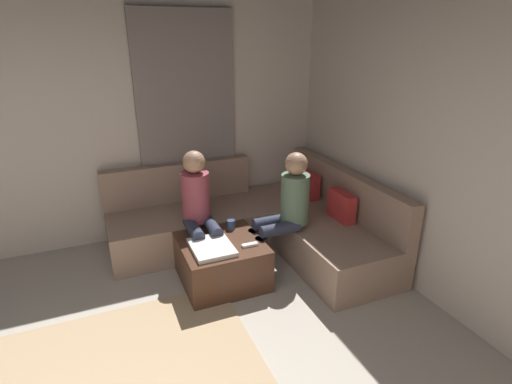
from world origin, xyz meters
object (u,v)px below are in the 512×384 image
object	(u,v)px
sectional_couch	(261,223)
coffee_mug	(231,225)
game_remote	(250,245)
ottoman	(222,261)
person_on_couch_back	(286,207)
person_on_couch_side	(199,207)

from	to	relation	value
sectional_couch	coffee_mug	distance (m)	0.55
game_remote	ottoman	bearing A→B (deg)	-129.29
coffee_mug	person_on_couch_back	size ratio (longest dim) A/B	0.08
person_on_couch_back	person_on_couch_side	xyz separation A→B (m)	(-0.34, -0.78, 0.00)
person_on_couch_back	person_on_couch_side	world-z (taller)	same
person_on_couch_back	sectional_couch	bearing A→B (deg)	6.45
sectional_couch	ottoman	bearing A→B (deg)	-51.67
person_on_couch_side	person_on_couch_back	bearing A→B (deg)	156.62
sectional_couch	person_on_couch_back	world-z (taller)	person_on_couch_back
game_remote	person_on_couch_back	distance (m)	0.54
sectional_couch	person_on_couch_side	bearing A→B (deg)	-78.55
person_on_couch_side	sectional_couch	bearing A→B (deg)	-168.55
coffee_mug	game_remote	distance (m)	0.40
game_remote	person_on_couch_back	world-z (taller)	person_on_couch_back
person_on_couch_side	coffee_mug	bearing A→B (deg)	156.17
ottoman	game_remote	world-z (taller)	game_remote
ottoman	person_on_couch_back	world-z (taller)	person_on_couch_back
coffee_mug	person_on_couch_back	distance (m)	0.58
coffee_mug	person_on_couch_side	xyz separation A→B (m)	(-0.13, -0.29, 0.19)
ottoman	person_on_couch_side	bearing A→B (deg)	-163.11
coffee_mug	sectional_couch	bearing A→B (deg)	121.63
person_on_couch_side	game_remote	bearing A→B (deg)	121.72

